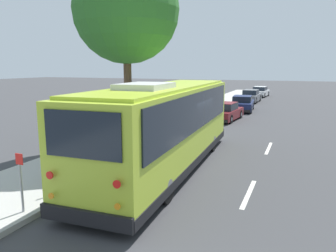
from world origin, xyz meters
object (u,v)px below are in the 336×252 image
object	(u,v)px
sign_post_far	(61,173)
fire_hydrant	(191,118)
parked_sedan_maroon	(225,112)
shuttle_bus	(166,123)
street_tree	(127,3)
sign_post_near	(21,182)
parked_sedan_navy	(242,104)
parked_sedan_white	(260,92)
parked_sedan_gray	(251,96)

from	to	relation	value
sign_post_far	fire_hydrant	size ratio (longest dim) A/B	1.43
parked_sedan_maroon	fire_hydrant	xyz separation A→B (m)	(-3.50, 1.36, -0.03)
shuttle_bus	street_tree	bearing A→B (deg)	48.22
parked_sedan_maroon	sign_post_near	distance (m)	17.03
parked_sedan_maroon	shuttle_bus	bearing A→B (deg)	-173.34
parked_sedan_maroon	parked_sedan_navy	xyz separation A→B (m)	(5.43, -0.29, 0.02)
parked_sedan_white	parked_sedan_gray	bearing A→B (deg)	-176.56
shuttle_bus	sign_post_near	size ratio (longest dim) A/B	7.14
parked_sedan_navy	sign_post_near	distance (m)	22.46
parked_sedan_gray	parked_sedan_maroon	bearing A→B (deg)	-178.24
parked_sedan_gray	fire_hydrant	bearing A→B (deg)	176.91
sign_post_far	fire_hydrant	distance (m)	12.05
street_tree	sign_post_far	distance (m)	8.30
parked_sedan_gray	street_tree	xyz separation A→B (m)	(-22.35, 2.22, 5.85)
parked_sedan_maroon	street_tree	size ratio (longest dim) A/B	0.47
shuttle_bus	sign_post_far	xyz separation A→B (m)	(-3.66, 1.79, -1.01)
sign_post_near	fire_hydrant	world-z (taller)	sign_post_near
parked_sedan_navy	fire_hydrant	world-z (taller)	parked_sedan_navy
street_tree	fire_hydrant	world-z (taller)	street_tree
parked_sedan_white	parked_sedan_navy	bearing A→B (deg)	-174.62
parked_sedan_navy	sign_post_far	distance (m)	21.03
street_tree	sign_post_near	world-z (taller)	street_tree
parked_sedan_maroon	parked_sedan_gray	bearing A→B (deg)	4.69
parked_sedan_white	sign_post_far	xyz separation A→B (m)	(-35.27, 1.37, 0.14)
parked_sedan_white	parked_sedan_maroon	bearing A→B (deg)	-175.75
parked_sedan_gray	street_tree	bearing A→B (deg)	175.77
parked_sedan_white	sign_post_near	world-z (taller)	sign_post_near
parked_sedan_gray	fire_hydrant	xyz separation A→B (m)	(-16.22, 1.29, -0.07)
parked_sedan_gray	sign_post_far	xyz separation A→B (m)	(-28.27, 1.25, 0.11)
parked_sedan_navy	parked_sedan_white	size ratio (longest dim) A/B	1.04
fire_hydrant	parked_sedan_maroon	bearing A→B (deg)	-21.21
shuttle_bus	parked_sedan_navy	size ratio (longest dim) A/B	2.40
shuttle_bus	sign_post_near	xyz separation A→B (m)	(-5.09, 1.79, -0.81)
sign_post_near	sign_post_far	xyz separation A→B (m)	(1.43, 0.00, -0.20)
shuttle_bus	fire_hydrant	xyz separation A→B (m)	(8.38, 1.83, -1.18)
parked_sedan_maroon	parked_sedan_white	world-z (taller)	parked_sedan_white
parked_sedan_maroon	parked_sedan_navy	world-z (taller)	parked_sedan_navy
fire_hydrant	street_tree	bearing A→B (deg)	171.34
parked_sedan_gray	fire_hydrant	world-z (taller)	parked_sedan_gray
shuttle_bus	sign_post_far	world-z (taller)	shuttle_bus
street_tree	parked_sedan_navy	bearing A→B (deg)	-9.75
parked_sedan_navy	parked_sedan_white	xyz separation A→B (m)	(14.30, 0.25, -0.01)
parked_sedan_navy	street_tree	bearing A→B (deg)	165.49
fire_hydrant	parked_sedan_gray	bearing A→B (deg)	-4.54
sign_post_near	sign_post_far	world-z (taller)	sign_post_near
sign_post_far	parked_sedan_maroon	bearing A→B (deg)	-4.85
sign_post_far	street_tree	bearing A→B (deg)	9.34
shuttle_bus	fire_hydrant	size ratio (longest dim) A/B	13.35
parked_sedan_navy	fire_hydrant	xyz separation A→B (m)	(-8.93, 1.65, -0.05)
parked_sedan_navy	sign_post_far	world-z (taller)	sign_post_far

